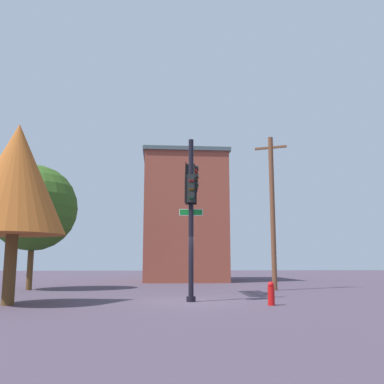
{
  "coord_description": "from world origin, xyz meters",
  "views": [
    {
      "loc": [
        -16.83,
        1.34,
        1.52
      ],
      "look_at": [
        0.95,
        -0.12,
        4.45
      ],
      "focal_mm": 39.88,
      "sensor_mm": 36.0,
      "label": 1
    }
  ],
  "objects_px": {
    "signal_pole_assembly": "(191,190)",
    "brick_building": "(183,219)",
    "tree_near": "(34,208)",
    "fire_hydrant": "(271,294)",
    "utility_pole": "(272,209)",
    "tree_mid": "(16,179)"
  },
  "relations": [
    {
      "from": "signal_pole_assembly",
      "to": "brick_building",
      "type": "height_order",
      "value": "brick_building"
    },
    {
      "from": "tree_near",
      "to": "brick_building",
      "type": "distance_m",
      "value": 14.35
    },
    {
      "from": "signal_pole_assembly",
      "to": "fire_hydrant",
      "type": "bearing_deg",
      "value": -141.74
    },
    {
      "from": "fire_hydrant",
      "to": "utility_pole",
      "type": "bearing_deg",
      "value": -16.43
    },
    {
      "from": "utility_pole",
      "to": "tree_near",
      "type": "distance_m",
      "value": 13.42
    },
    {
      "from": "utility_pole",
      "to": "tree_mid",
      "type": "relative_size",
      "value": 1.28
    },
    {
      "from": "fire_hydrant",
      "to": "signal_pole_assembly",
      "type": "bearing_deg",
      "value": 38.26
    },
    {
      "from": "signal_pole_assembly",
      "to": "tree_near",
      "type": "relative_size",
      "value": 0.93
    },
    {
      "from": "tree_near",
      "to": "tree_mid",
      "type": "distance_m",
      "value": 8.59
    },
    {
      "from": "brick_building",
      "to": "tree_near",
      "type": "bearing_deg",
      "value": 140.41
    },
    {
      "from": "fire_hydrant",
      "to": "tree_mid",
      "type": "height_order",
      "value": "tree_mid"
    },
    {
      "from": "signal_pole_assembly",
      "to": "tree_mid",
      "type": "bearing_deg",
      "value": 110.25
    },
    {
      "from": "signal_pole_assembly",
      "to": "tree_mid",
      "type": "xyz_separation_m",
      "value": [
        -2.48,
        6.71,
        -0.09
      ]
    },
    {
      "from": "fire_hydrant",
      "to": "brick_building",
      "type": "height_order",
      "value": "brick_building"
    },
    {
      "from": "fire_hydrant",
      "to": "brick_building",
      "type": "relative_size",
      "value": 0.08
    },
    {
      "from": "utility_pole",
      "to": "fire_hydrant",
      "type": "distance_m",
      "value": 9.24
    },
    {
      "from": "brick_building",
      "to": "signal_pole_assembly",
      "type": "bearing_deg",
      "value": 177.52
    },
    {
      "from": "tree_mid",
      "to": "brick_building",
      "type": "bearing_deg",
      "value": -20.93
    },
    {
      "from": "utility_pole",
      "to": "tree_mid",
      "type": "bearing_deg",
      "value": 121.54
    },
    {
      "from": "utility_pole",
      "to": "tree_mid",
      "type": "height_order",
      "value": "utility_pole"
    },
    {
      "from": "utility_pole",
      "to": "fire_hydrant",
      "type": "xyz_separation_m",
      "value": [
        -7.98,
        2.35,
        -4.01
      ]
    },
    {
      "from": "fire_hydrant",
      "to": "tree_near",
      "type": "relative_size",
      "value": 0.12
    }
  ]
}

